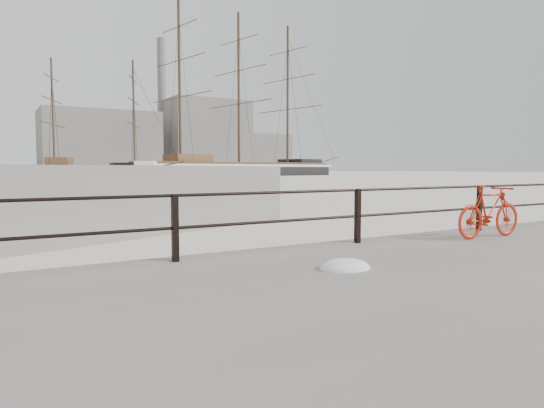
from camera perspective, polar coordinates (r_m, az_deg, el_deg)
name	(u,v)px	position (r m, az deg, el deg)	size (l,w,h in m)	color
ground	(472,245)	(11.82, 22.49, -4.50)	(400.00, 400.00, 0.00)	white
guardrail	(479,208)	(11.64, 23.20, -0.44)	(28.00, 0.10, 1.00)	black
bicycle	(489,211)	(10.50, 24.20, -0.79)	(1.75, 0.26, 1.06)	#AF200B
barque_black	(239,176)	(107.85, -3.89, 3.31)	(65.92, 21.57, 36.89)	black
schooner_mid	(95,179)	(84.30, -20.06, 2.81)	(27.91, 11.81, 20.17)	white
industrial_west	(100,143)	(150.05, -19.59, 6.78)	(32.00, 18.00, 18.00)	gray
industrial_mid	(205,137)	(165.37, -7.87, 7.76)	(26.00, 20.00, 24.00)	gray
industrial_east	(258,154)	(179.73, -1.68, 5.92)	(20.00, 16.00, 14.00)	gray
smokestack	(162,106)	(166.40, -12.80, 11.13)	(2.80, 2.80, 44.00)	gray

